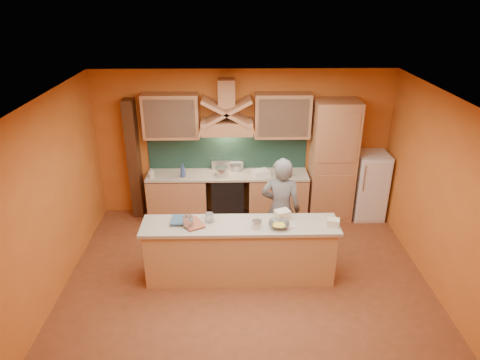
{
  "coord_description": "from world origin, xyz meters",
  "views": [
    {
      "loc": [
        -0.2,
        -5.12,
        4.13
      ],
      "look_at": [
        -0.09,
        0.9,
        1.38
      ],
      "focal_mm": 32.0,
      "sensor_mm": 36.0,
      "label": 1
    }
  ],
  "objects_px": {
    "stove": "(228,196)",
    "person": "(281,209)",
    "fridge": "(369,185)",
    "mixing_bowl": "(279,225)",
    "kitchen_scale": "(257,225)"
  },
  "relations": [
    {
      "from": "fridge",
      "to": "stove",
      "type": "bearing_deg",
      "value": 180.0
    },
    {
      "from": "stove",
      "to": "mixing_bowl",
      "type": "distance_m",
      "value": 2.2
    },
    {
      "from": "kitchen_scale",
      "to": "person",
      "type": "bearing_deg",
      "value": 65.28
    },
    {
      "from": "mixing_bowl",
      "to": "kitchen_scale",
      "type": "bearing_deg",
      "value": -177.45
    },
    {
      "from": "person",
      "to": "kitchen_scale",
      "type": "relative_size",
      "value": 15.76
    },
    {
      "from": "stove",
      "to": "person",
      "type": "xyz_separation_m",
      "value": [
        0.86,
        -1.34,
        0.43
      ]
    },
    {
      "from": "fridge",
      "to": "mixing_bowl",
      "type": "relative_size",
      "value": 4.41
    },
    {
      "from": "stove",
      "to": "kitchen_scale",
      "type": "distance_m",
      "value": 2.13
    },
    {
      "from": "stove",
      "to": "fridge",
      "type": "distance_m",
      "value": 2.71
    },
    {
      "from": "person",
      "to": "stove",
      "type": "bearing_deg",
      "value": -44.59
    },
    {
      "from": "fridge",
      "to": "person",
      "type": "xyz_separation_m",
      "value": [
        -1.84,
        -1.34,
        0.23
      ]
    },
    {
      "from": "person",
      "to": "kitchen_scale",
      "type": "distance_m",
      "value": 0.79
    },
    {
      "from": "stove",
      "to": "person",
      "type": "height_order",
      "value": "person"
    },
    {
      "from": "fridge",
      "to": "mixing_bowl",
      "type": "xyz_separation_m",
      "value": [
        -1.94,
        -1.99,
        0.33
      ]
    },
    {
      "from": "stove",
      "to": "fridge",
      "type": "relative_size",
      "value": 0.69
    }
  ]
}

